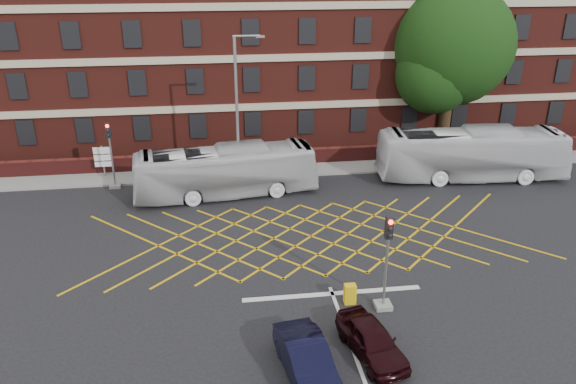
{
  "coord_description": "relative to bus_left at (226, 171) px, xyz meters",
  "views": [
    {
      "loc": [
        -4.75,
        -24.09,
        14.0
      ],
      "look_at": [
        -1.31,
        1.5,
        2.86
      ],
      "focal_mm": 35.0,
      "sensor_mm": 36.0,
      "label": 1
    }
  ],
  "objects": [
    {
      "name": "street_lamp",
      "position": [
        0.94,
        0.92,
        1.77
      ],
      "size": [
        2.25,
        1.0,
        9.54
      ],
      "color": "slate",
      "rests_on": "ground"
    },
    {
      "name": "bus_right",
      "position": [
        16.12,
        0.61,
        0.15
      ],
      "size": [
        12.48,
        3.93,
        3.42
      ],
      "primitive_type": "imported",
      "rotation": [
        0.0,
        0.0,
        1.48
      ],
      "color": "silver",
      "rests_on": "ground"
    },
    {
      "name": "car_navy",
      "position": [
        2.3,
        -16.7,
        -0.86
      ],
      "size": [
        2.08,
        4.39,
        1.39
      ],
      "primitive_type": "imported",
      "rotation": [
        0.0,
        0.0,
        0.15
      ],
      "color": "black",
      "rests_on": "ground"
    },
    {
      "name": "traffic_light_near",
      "position": [
        6.21,
        -12.95,
        0.21
      ],
      "size": [
        0.7,
        0.7,
        4.27
      ],
      "color": "slate",
      "rests_on": "ground"
    },
    {
      "name": "utility_cabinet",
      "position": [
        4.88,
        -12.43,
        -1.11
      ],
      "size": [
        0.5,
        0.37,
        0.9
      ],
      "primitive_type": "cube",
      "color": "#E5B30D",
      "rests_on": "ground"
    },
    {
      "name": "car_maroon",
      "position": [
        4.89,
        -15.79,
        -0.92
      ],
      "size": [
        2.34,
        4.02,
        1.28
      ],
      "primitive_type": "imported",
      "rotation": [
        0.0,
        0.0,
        0.23
      ],
      "color": "black",
      "rests_on": "ground"
    },
    {
      "name": "far_pavement",
      "position": [
        4.28,
        3.85,
        -1.5
      ],
      "size": [
        60.0,
        3.0,
        0.12
      ],
      "primitive_type": "cube",
      "color": "slate",
      "rests_on": "ground"
    },
    {
      "name": "stop_line",
      "position": [
        4.28,
        -11.65,
        -1.55
      ],
      "size": [
        8.0,
        0.3,
        0.02
      ],
      "primitive_type": "cube",
      "color": "silver",
      "rests_on": "ground"
    },
    {
      "name": "traffic_light_far",
      "position": [
        -7.04,
        2.16,
        0.21
      ],
      "size": [
        0.7,
        0.7,
        4.27
      ],
      "color": "slate",
      "rests_on": "ground"
    },
    {
      "name": "victorian_building",
      "position": [
        4.53,
        13.84,
        6.28
      ],
      "size": [
        51.0,
        12.17,
        20.4
      ],
      "color": "#541C15",
      "rests_on": "ground"
    },
    {
      "name": "direction_signs",
      "position": [
        -7.98,
        4.03,
        -0.18
      ],
      "size": [
        1.1,
        0.16,
        2.2
      ],
      "color": "gray",
      "rests_on": "ground"
    },
    {
      "name": "deciduous_tree",
      "position": [
        17.01,
        7.59,
        5.49
      ],
      "size": [
        8.8,
        8.8,
        12.05
      ],
      "color": "black",
      "rests_on": "ground"
    },
    {
      "name": "ground",
      "position": [
        4.28,
        -8.15,
        -1.56
      ],
      "size": [
        120.0,
        120.0,
        0.0
      ],
      "primitive_type": "plane",
      "color": "black",
      "rests_on": "ground"
    },
    {
      "name": "bus_left",
      "position": [
        0.0,
        0.0,
        0.0
      ],
      "size": [
        11.42,
        3.89,
        3.12
      ],
      "primitive_type": "imported",
      "rotation": [
        0.0,
        0.0,
        1.69
      ],
      "color": "#BDBCC0",
      "rests_on": "ground"
    },
    {
      "name": "box_junction_hatching",
      "position": [
        4.28,
        -6.15,
        -1.55
      ],
      "size": [
        8.22,
        8.22,
        0.02
      ],
      "primitive_type": "cube",
      "rotation": [
        0.0,
        0.0,
        0.79
      ],
      "color": "#CC990C",
      "rests_on": "ground"
    },
    {
      "name": "boundary_wall",
      "position": [
        4.28,
        4.85,
        -1.01
      ],
      "size": [
        56.0,
        0.5,
        1.1
      ],
      "primitive_type": "cube",
      "color": "#511715",
      "rests_on": "ground"
    }
  ]
}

